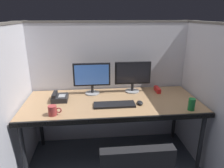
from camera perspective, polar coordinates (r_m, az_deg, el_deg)
The scene contains 12 objects.
cubicle_partition_rear at distance 2.63m, azimuth -0.87°, elevation 0.08°, with size 2.21×0.06×1.57m.
cubicle_partition_left at distance 2.25m, azimuth -25.76°, elevation -5.21°, with size 0.06×1.41×1.57m.
cubicle_partition_right at distance 2.43m, azimuth 24.45°, elevation -3.28°, with size 0.06×1.41×1.57m.
desk at distance 2.24m, azimuth 0.16°, elevation -6.07°, with size 1.90×0.80×0.74m.
monitor_left at distance 2.38m, azimuth -5.68°, elevation 2.14°, with size 0.43×0.17×0.37m.
monitor_right at distance 2.44m, azimuth 5.85°, elevation 2.59°, with size 0.43×0.17×0.37m.
keyboard_main at distance 2.12m, azimuth 0.68°, elevation -5.83°, with size 0.43×0.15×0.02m, color black.
computer_mouse at distance 2.17m, azimuth 7.86°, elevation -5.24°, with size 0.06×0.10×0.04m.
desk_phone at distance 2.31m, azimuth -14.57°, elevation -3.71°, with size 0.17×0.19×0.09m.
coffee_mug at distance 1.99m, azimuth -16.32°, elevation -7.16°, with size 0.13×0.08×0.09m.
red_stapler at distance 2.55m, azimuth 12.64°, elevation -1.54°, with size 0.04×0.15×0.06m, color red.
soda_can at distance 2.16m, azimuth 21.45°, elevation -5.31°, with size 0.07×0.07×0.12m, color #197233.
Camera 1 is at (-0.21, -1.73, 1.64)m, focal length 32.50 mm.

